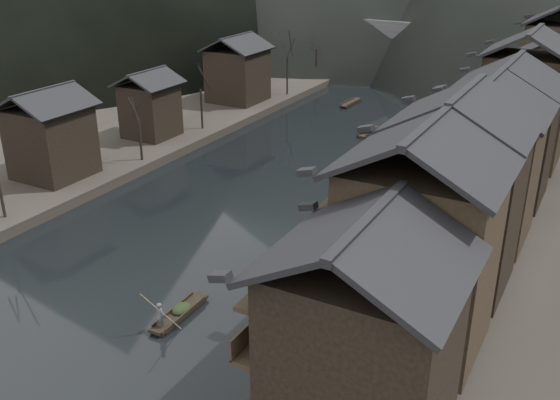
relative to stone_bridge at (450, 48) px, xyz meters
The scene contains 12 objects.
water 72.18m from the stone_bridge, 90.00° to the right, with size 300.00×300.00×0.00m, color black.
left_bank 47.64m from the stone_bridge, 137.56° to the right, with size 40.00×200.00×1.20m, color #2D2823.
stilt_houses 55.60m from the stone_bridge, 71.85° to the right, with size 9.00×67.60×14.71m.
left_houses 55.79m from the stone_bridge, 111.56° to the right, with size 8.10×53.20×8.73m.
bare_trees 52.78m from the stone_bridge, 108.80° to the right, with size 3.75×72.37×7.50m.
moored_sampans 52.28m from the stone_bridge, 76.73° to the right, with size 3.09×62.94×0.47m.
midriver_boats 16.75m from the stone_bridge, 105.10° to the right, with size 9.46×39.98×0.44m.
stone_bridge is the anchor object (origin of this frame).
hero_sampan 74.34m from the stone_bridge, 87.60° to the right, with size 1.15×4.97×0.43m.
cargo_heap 74.08m from the stone_bridge, 87.59° to the right, with size 1.09×1.43×0.65m, color black.
boatman 76.01m from the stone_bridge, 87.68° to the right, with size 0.64×0.42×1.76m, color #57585A.
bamboo_pole 75.93m from the stone_bridge, 87.53° to the right, with size 0.06×0.06×3.90m, color #8C7A51.
Camera 1 is at (24.44, -27.84, 22.19)m, focal length 40.00 mm.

